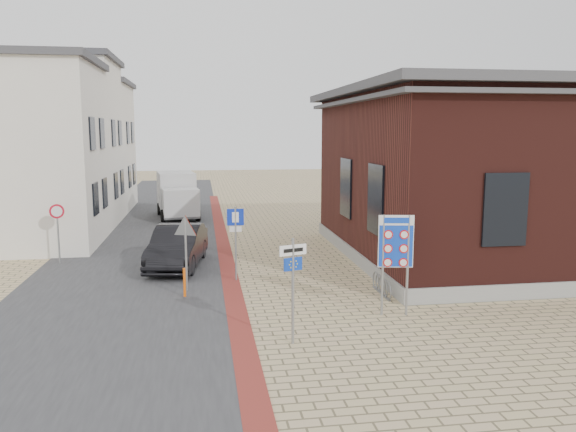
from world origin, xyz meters
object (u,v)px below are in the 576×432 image
object	(u,v)px
box_truck	(177,195)
border_sign	(396,244)
sedan	(178,246)
bollard	(185,283)
parking_sign	(236,230)
essen_sign	(293,274)

from	to	relation	value
box_truck	border_sign	bearing A→B (deg)	-78.40
sedan	bollard	world-z (taller)	sedan
parking_sign	bollard	xyz separation A→B (m)	(-1.70, -1.70, -1.30)
essen_sign	bollard	xyz separation A→B (m)	(-2.70, 4.30, -1.28)
border_sign	essen_sign	distance (m)	3.57
box_truck	bollard	bearing A→B (deg)	-94.77
sedan	border_sign	xyz separation A→B (m)	(6.21, -6.71, 1.26)
sedan	parking_sign	world-z (taller)	parking_sign
essen_sign	parking_sign	xyz separation A→B (m)	(-1.00, 6.00, 0.03)
parking_sign	border_sign	bearing A→B (deg)	-45.56
box_truck	parking_sign	bearing A→B (deg)	-87.92
sedan	bollard	xyz separation A→B (m)	(0.36, -4.08, -0.32)
border_sign	bollard	world-z (taller)	border_sign
box_truck	bollard	world-z (taller)	box_truck
sedan	box_truck	world-z (taller)	box_truck
essen_sign	bollard	distance (m)	5.24
border_sign	parking_sign	size ratio (longest dim) A/B	1.10
sedan	bollard	bearing A→B (deg)	-76.52
sedan	parking_sign	size ratio (longest dim) A/B	1.84
essen_sign	parking_sign	bearing A→B (deg)	81.71
box_truck	sedan	bearing A→B (deg)	-95.47
border_sign	bollard	xyz separation A→B (m)	(-5.84, 2.63, -1.58)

